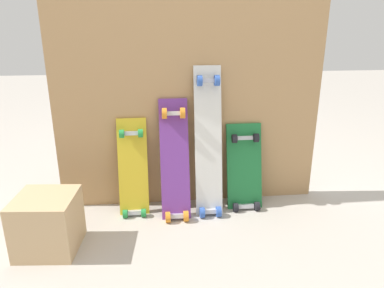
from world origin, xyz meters
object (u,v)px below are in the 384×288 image
(skateboard_purple, at_px, (175,165))
(wooden_crate, at_px, (48,223))
(skateboard_yellow, at_px, (133,173))
(skateboard_green, at_px, (244,172))
(skateboard_white, at_px, (209,147))

(skateboard_purple, bearing_deg, wooden_crate, -155.14)
(skateboard_yellow, height_order, skateboard_green, skateboard_yellow)
(skateboard_white, bearing_deg, skateboard_purple, -173.94)
(skateboard_yellow, height_order, skateboard_white, skateboard_white)
(skateboard_yellow, relative_size, skateboard_green, 1.09)
(skateboard_yellow, distance_m, skateboard_white, 0.48)
(skateboard_yellow, height_order, skateboard_purple, skateboard_purple)
(skateboard_purple, bearing_deg, skateboard_yellow, 170.09)
(skateboard_yellow, relative_size, wooden_crate, 2.20)
(wooden_crate, bearing_deg, skateboard_green, 17.73)
(skateboard_yellow, bearing_deg, wooden_crate, -139.85)
(wooden_crate, bearing_deg, skateboard_white, 20.82)
(skateboard_purple, distance_m, skateboard_white, 0.23)
(skateboard_white, distance_m, wooden_crate, 0.98)
(skateboard_purple, bearing_deg, skateboard_white, 6.06)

